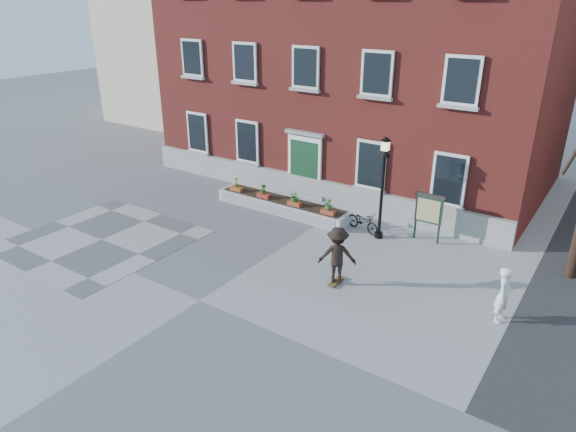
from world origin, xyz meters
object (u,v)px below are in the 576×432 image
Objects in this scene: bicycle at (363,221)px; notice_board at (429,210)px; skateboarder at (337,255)px; bystander at (504,295)px; lamp_post at (383,174)px.

bicycle is 0.82× the size of notice_board.
skateboarder reaches higher than notice_board.
notice_board is at bearing 43.67° from bystander.
skateboarder is at bearing -148.45° from bicycle.
notice_board is at bearing 24.44° from lamp_post.
skateboarder is (-4.83, -0.84, 0.18)m from bystander.
lamp_post is at bearing 59.54° from bystander.
skateboarder reaches higher than bystander.
bystander is at bearing -46.34° from notice_board.
bicycle is 2.28m from lamp_post.
lamp_post is 4.20m from skateboarder.
notice_board reaches higher than bicycle.
bicycle is 4.28m from skateboarder.
lamp_post reaches higher than skateboarder.
lamp_post reaches higher than bystander.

